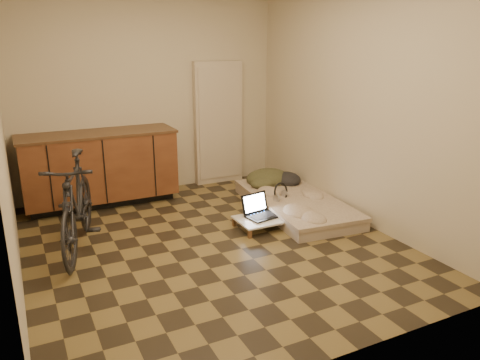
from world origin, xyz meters
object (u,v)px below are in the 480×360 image
futon (295,203)px  bicycle (76,199)px  laptop (260,211)px  lap_desk (267,219)px

futon → bicycle: bearing=-174.5°
bicycle → laptop: 1.92m
futon → laptop: bearing=-152.7°
bicycle → futon: 2.54m
bicycle → laptop: (1.87, -0.24, -0.36)m
futon → laptop: 0.68m
lap_desk → laptop: bearing=119.4°
futon → lap_desk: bearing=-145.2°
lap_desk → laptop: size_ratio=1.74×
lap_desk → futon: bearing=29.5°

